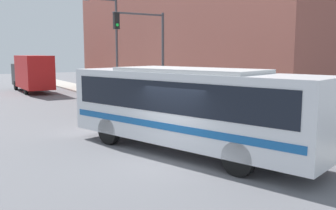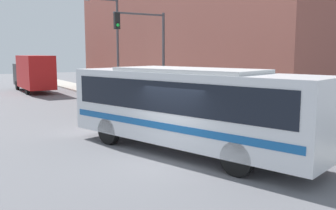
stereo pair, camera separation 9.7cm
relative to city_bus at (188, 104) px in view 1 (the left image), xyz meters
The scene contains 9 objects.
ground_plane 2.32m from the city_bus, 149.21° to the right, with size 120.00×120.00×0.00m, color slate.
sidewalk 19.86m from the city_bus, 76.68° to the left, with size 2.64×70.00×0.14m.
building_facade 16.93m from the city_bus, 57.73° to the left, with size 6.00×27.63×9.95m.
city_bus is the anchor object (origin of this frame).
delivery_truck 25.32m from the city_bus, 90.26° to the left, with size 2.29×8.36×3.40m.
fire_hydrant 4.31m from the city_bus, 21.60° to the left, with size 0.22×0.30×0.80m.
traffic_light_pole 9.20m from the city_bus, 70.81° to the left, with size 3.28×0.35×5.84m.
parking_meter 8.93m from the city_bus, 64.48° to the left, with size 0.14×0.14×1.41m.
street_lamp 16.04m from the city_bus, 76.32° to the left, with size 2.71×0.28×7.46m.
Camera 1 is at (-6.41, -10.27, 3.63)m, focal length 40.00 mm.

